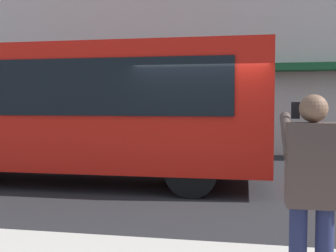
{
  "coord_description": "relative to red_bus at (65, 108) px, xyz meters",
  "views": [
    {
      "loc": [
        -0.82,
        8.32,
        1.77
      ],
      "look_at": [
        0.75,
        -0.11,
        1.32
      ],
      "focal_mm": 44.18,
      "sensor_mm": 36.0,
      "label": 1
    }
  ],
  "objects": [
    {
      "name": "red_bus",
      "position": [
        0.0,
        0.0,
        0.0
      ],
      "size": [
        9.05,
        2.54,
        3.08
      ],
      "color": "red",
      "rests_on": "ground_plane"
    },
    {
      "name": "ground_plane",
      "position": [
        -3.19,
        0.47,
        -1.68
      ],
      "size": [
        60.0,
        60.0,
        0.0
      ],
      "primitive_type": "plane",
      "color": "#232326"
    },
    {
      "name": "pedestrian_photographer",
      "position": [
        -4.54,
        5.42,
        -0.54
      ],
      "size": [
        0.53,
        0.52,
        1.7
      ],
      "color": "#1E2347",
      "rests_on": "sidewalk_curb"
    }
  ]
}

